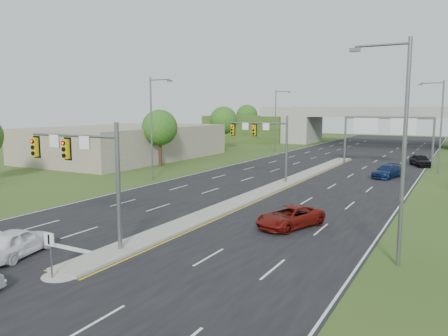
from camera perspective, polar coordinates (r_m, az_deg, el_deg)
ground at (r=24.77m, az=-13.36°, el=-10.56°), size 240.00×240.00×0.00m
road at (r=55.23m, az=11.78°, el=-0.42°), size 24.00×160.00×0.02m
median at (r=44.01m, az=7.16°, el=-2.25°), size 2.00×54.00×0.16m
median_nose at (r=22.13m, az=-20.51°, el=-12.83°), size 2.00×2.00×0.16m
lane_markings at (r=49.70m, az=9.04°, el=-1.23°), size 23.72×160.00×0.01m
signal_mast_near at (r=25.26m, az=-17.62°, el=0.64°), size 6.62×0.60×7.00m
signal_mast_far at (r=46.10m, az=5.52°, el=4.01°), size 6.62×0.60×7.00m
keep_right_sign at (r=21.36m, az=-21.77°, el=-9.62°), size 0.60×0.13×2.20m
sign_gantry at (r=62.96m, az=20.45°, el=5.02°), size 11.58×0.44×6.67m
overpass at (r=98.70m, az=19.61°, el=4.89°), size 80.00×14.00×8.10m
lightpole_l_mid at (r=47.44m, az=-9.28°, el=5.72°), size 2.85×0.25×11.00m
lightpole_l_far at (r=78.02m, az=6.88°, el=6.51°), size 2.85×0.25×11.00m
lightpole_r_near at (r=22.52m, az=22.02°, el=3.14°), size 2.85×0.25×11.00m
lightpole_r_far at (r=57.39m, az=26.32°, el=5.36°), size 2.85×0.25×11.00m
tree_l_near at (r=59.48m, az=-8.40°, el=5.23°), size 4.80×4.80×7.60m
tree_l_mid at (r=82.65m, az=-0.06°, el=6.22°), size 5.20×5.20×8.12m
tree_back_a at (r=123.71m, az=3.03°, el=6.86°), size 6.00×6.00×8.85m
tree_back_b at (r=118.29m, az=9.18°, el=6.58°), size 5.60×5.60×8.32m
commercial_building at (r=69.83m, az=-12.42°, el=3.29°), size 18.00×30.00×5.00m
car_white at (r=25.55m, az=-25.50°, el=-8.73°), size 2.80×4.75×1.52m
car_far_a at (r=28.89m, az=8.60°, el=-6.32°), size 3.93×5.48×1.39m
car_far_b at (r=52.27m, az=20.53°, el=-0.41°), size 3.12×5.26×1.43m
car_far_c at (r=64.54m, az=24.29°, el=0.94°), size 3.56×5.04×1.59m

